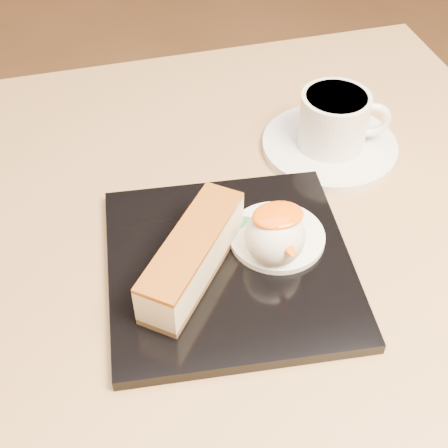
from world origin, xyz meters
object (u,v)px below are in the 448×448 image
object	(u,v)px
coffee_cup	(335,119)
table	(207,378)
ice_cream_scoop	(275,236)
saucer	(329,146)
dessert_plate	(230,265)
cheesecake	(193,256)

from	to	relation	value
coffee_cup	table	bearing A→B (deg)	-124.79
table	ice_cream_scoop	distance (m)	0.21
table	coffee_cup	bearing A→B (deg)	39.93
ice_cream_scoop	saucer	distance (m)	0.19
dessert_plate	saucer	bearing A→B (deg)	42.41
ice_cream_scoop	saucer	xyz separation A→B (m)	(0.12, 0.15, -0.03)
cheesecake	saucer	size ratio (longest dim) A/B	0.88
table	dessert_plate	world-z (taller)	dessert_plate
table	cheesecake	xyz separation A→B (m)	(-0.01, 0.01, 0.19)
cheesecake	coffee_cup	xyz separation A→B (m)	(0.19, 0.15, 0.01)
dessert_plate	ice_cream_scoop	size ratio (longest dim) A/B	4.04
table	saucer	bearing A→B (deg)	40.30
coffee_cup	cheesecake	bearing A→B (deg)	-127.43
ice_cream_scoop	dessert_plate	bearing A→B (deg)	172.87
cheesecake	saucer	xyz separation A→B (m)	(0.19, 0.15, -0.03)
table	ice_cream_scoop	bearing A→B (deg)	7.10
cheesecake	ice_cream_scoop	world-z (taller)	ice_cream_scoop
dessert_plate	coffee_cup	size ratio (longest dim) A/B	2.23
ice_cream_scoop	saucer	bearing A→B (deg)	51.88
saucer	dessert_plate	bearing A→B (deg)	-137.59
cheesecake	table	bearing A→B (deg)	-100.33
saucer	coffee_cup	world-z (taller)	coffee_cup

